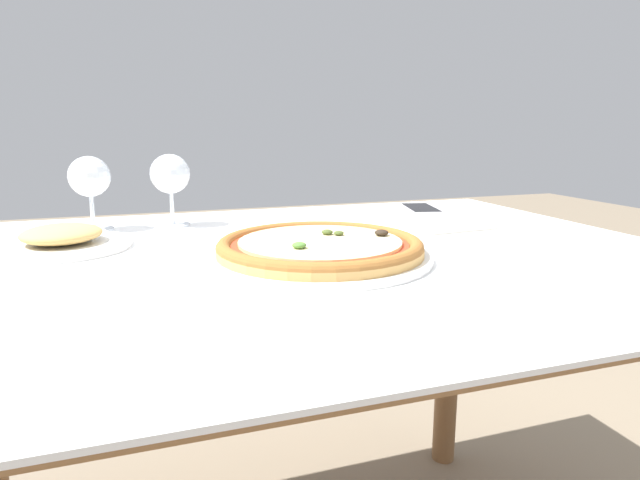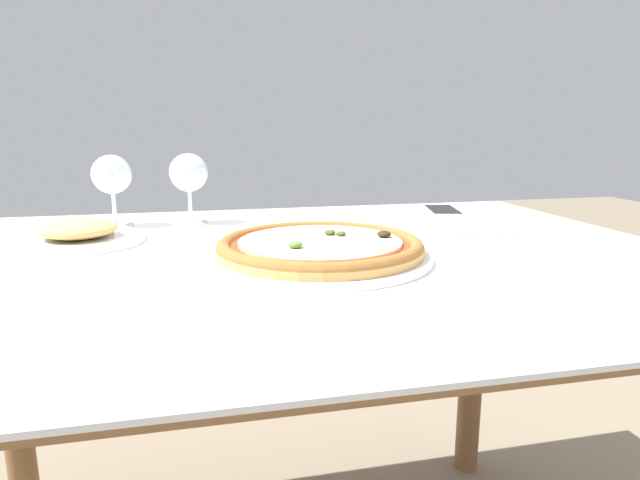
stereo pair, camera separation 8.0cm
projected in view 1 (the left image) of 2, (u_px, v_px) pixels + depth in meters
name	position (u px, v px, depth m)	size (l,w,h in m)	color
dining_table	(284.00, 306.00, 0.86)	(1.30, 0.92, 0.70)	brown
pizza_plate	(320.00, 248.00, 0.81)	(0.34, 0.34, 0.04)	white
wine_glass_far_left	(170.00, 176.00, 1.06)	(0.08, 0.08, 0.14)	silver
wine_glass_far_right	(89.00, 179.00, 1.01)	(0.08, 0.08, 0.14)	silver
cell_phone	(421.00, 209.00, 1.25)	(0.10, 0.16, 0.01)	white
side_plate	(62.00, 240.00, 0.88)	(0.22, 0.22, 0.04)	white
napkin_folded	(448.00, 224.00, 1.06)	(0.16, 0.12, 0.01)	silver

